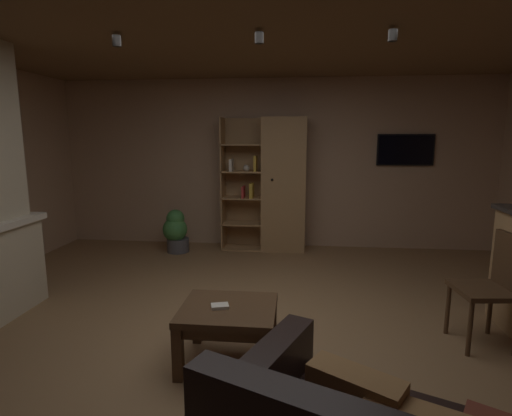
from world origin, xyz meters
name	(u,v)px	position (x,y,z in m)	size (l,w,h in m)	color
floor	(251,342)	(0.00, 0.00, -0.01)	(6.52, 6.11, 0.02)	olive
wall_back	(274,164)	(0.00, 3.08, 1.26)	(6.64, 0.06, 2.53)	tan
ceiling	(250,14)	(0.00, 0.00, 2.54)	(6.52, 6.11, 0.02)	brown
window_pane_back	(261,162)	(-0.20, 3.05, 1.30)	(0.69, 0.01, 0.80)	white
bookshelf_cabinet	(278,185)	(0.07, 2.81, 0.97)	(1.23, 0.41, 1.95)	#A87F51
coffee_table	(228,318)	(-0.13, -0.33, 0.35)	(0.69, 0.61, 0.44)	#4C331E
table_book_0	(220,306)	(-0.19, -0.35, 0.45)	(0.13, 0.09, 0.02)	beige
dining_chair	(494,282)	(1.93, 0.15, 0.53)	(0.46, 0.46, 0.92)	#4C331E
potted_floor_plant	(176,231)	(-1.40, 2.50, 0.32)	(0.37, 0.37, 0.63)	#4C4C51
wall_mounted_tv	(405,150)	(1.91, 3.02, 1.49)	(0.80, 0.06, 0.45)	black
track_light_spot_1	(117,41)	(-1.16, 0.33, 2.46)	(0.07, 0.07, 0.09)	black
track_light_spot_2	(259,38)	(0.03, 0.35, 2.46)	(0.07, 0.07, 0.09)	black
track_light_spot_3	(393,35)	(1.09, 0.38, 2.46)	(0.07, 0.07, 0.09)	black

